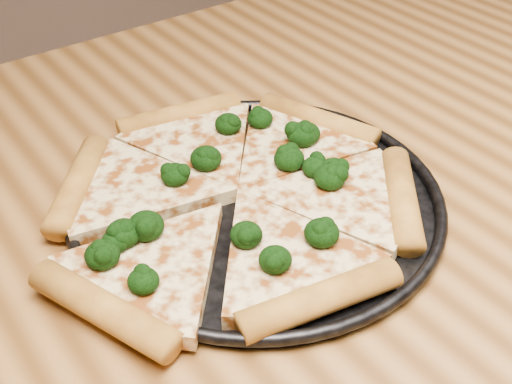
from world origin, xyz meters
TOP-DOWN VIEW (x-y plane):
  - dining_table at (0.00, 0.00)m, footprint 1.20×0.90m
  - pizza_pan at (-0.01, 0.04)m, footprint 0.33×0.33m
  - pizza at (-0.02, 0.05)m, footprint 0.36×0.33m
  - broccoli_florets at (-0.02, 0.05)m, footprint 0.26×0.21m

SIDE VIEW (x-z plane):
  - dining_table at x=0.00m, z-range 0.28..1.03m
  - pizza_pan at x=-0.01m, z-range 0.75..0.77m
  - pizza at x=-0.02m, z-range 0.75..0.78m
  - broccoli_florets at x=-0.02m, z-range 0.77..0.79m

